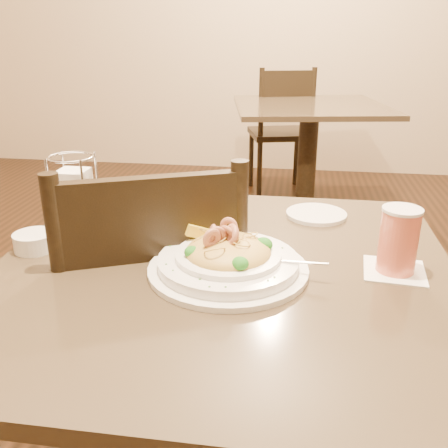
# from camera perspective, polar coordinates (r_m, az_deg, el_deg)

# --- Properties ---
(main_table) EXTENTS (0.90, 0.90, 0.74)m
(main_table) POSITION_cam_1_polar(r_m,az_deg,el_deg) (1.10, -0.16, -15.72)
(main_table) COLOR black
(main_table) RESTS_ON ground
(background_table) EXTENTS (1.04, 1.04, 0.74)m
(background_table) POSITION_cam_1_polar(r_m,az_deg,el_deg) (3.23, 9.59, 9.22)
(background_table) COLOR black
(background_table) RESTS_ON ground
(dining_chair_near) EXTENTS (0.55, 0.55, 0.93)m
(dining_chair_near) POSITION_cam_1_polar(r_m,az_deg,el_deg) (1.25, -8.26, -11.48)
(dining_chair_near) COLOR black
(dining_chair_near) RESTS_ON ground
(dining_chair_far) EXTENTS (0.51, 0.51, 0.93)m
(dining_chair_far) POSITION_cam_1_polar(r_m,az_deg,el_deg) (3.70, 6.61, 10.81)
(dining_chair_far) COLOR black
(dining_chair_far) RESTS_ON ground
(pasta_bowl) EXTENTS (0.34, 0.31, 0.10)m
(pasta_bowl) POSITION_cam_1_polar(r_m,az_deg,el_deg) (0.94, 0.45, -3.95)
(pasta_bowl) COLOR white
(pasta_bowl) RESTS_ON main_table
(drink_glass) EXTENTS (0.12, 0.12, 0.13)m
(drink_glass) POSITION_cam_1_polar(r_m,az_deg,el_deg) (0.99, 19.31, -1.83)
(drink_glass) COLOR white
(drink_glass) RESTS_ON main_table
(bread_basket) EXTENTS (0.26, 0.24, 0.06)m
(bread_basket) POSITION_cam_1_polar(r_m,az_deg,el_deg) (1.25, -4.86, 2.05)
(bread_basket) COLOR black
(bread_basket) RESTS_ON main_table
(napkin_caddy) EXTENTS (0.10, 0.10, 0.17)m
(napkin_caddy) POSITION_cam_1_polar(r_m,az_deg,el_deg) (1.21, -16.65, 3.18)
(napkin_caddy) COLOR silver
(napkin_caddy) RESTS_ON main_table
(side_plate) EXTENTS (0.19, 0.19, 0.01)m
(side_plate) POSITION_cam_1_polar(r_m,az_deg,el_deg) (1.26, 10.50, 1.11)
(side_plate) COLOR white
(side_plate) RESTS_ON main_table
(butter_ramekin) EXTENTS (0.11, 0.11, 0.04)m
(butter_ramekin) POSITION_cam_1_polar(r_m,az_deg,el_deg) (1.11, -20.83, -1.88)
(butter_ramekin) COLOR white
(butter_ramekin) RESTS_ON main_table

